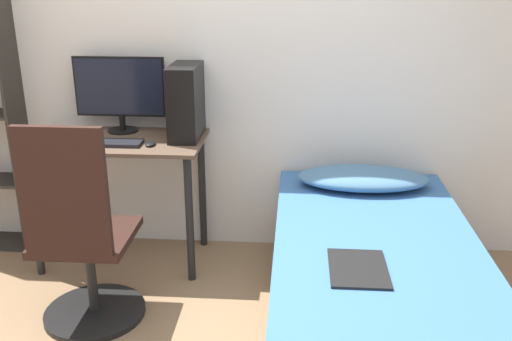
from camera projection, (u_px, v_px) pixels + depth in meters
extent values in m
cube|color=silver|center=(209.00, 47.00, 3.33)|extent=(8.00, 0.05, 2.50)
cube|color=brown|center=(117.00, 141.00, 3.26)|extent=(0.99, 0.54, 0.02)
cylinder|color=black|center=(34.00, 215.00, 3.21)|extent=(0.04, 0.04, 0.74)
cylinder|color=black|center=(190.00, 220.00, 3.15)|extent=(0.04, 0.04, 0.74)
cylinder|color=black|center=(64.00, 187.00, 3.62)|extent=(0.04, 0.04, 0.74)
cylinder|color=black|center=(202.00, 191.00, 3.56)|extent=(0.04, 0.04, 0.74)
cube|color=#2D2823|center=(16.00, 114.00, 3.40)|extent=(0.02, 0.24, 1.72)
cylinder|color=black|center=(95.00, 312.00, 2.94)|extent=(0.51, 0.51, 0.03)
cylinder|color=black|center=(91.00, 276.00, 2.86)|extent=(0.05, 0.05, 0.40)
cube|color=black|center=(87.00, 237.00, 2.79)|extent=(0.44, 0.44, 0.04)
cube|color=black|center=(63.00, 192.00, 2.49)|extent=(0.40, 0.04, 0.60)
cube|color=#4C3D2D|center=(374.00, 324.00, 2.67)|extent=(0.97, 2.04, 0.23)
cube|color=#38669E|center=(378.00, 277.00, 2.58)|extent=(0.94, 2.00, 0.28)
ellipsoid|color=teal|center=(363.00, 178.00, 3.23)|extent=(0.74, 0.36, 0.11)
cube|color=black|center=(358.00, 268.00, 2.37)|extent=(0.24, 0.32, 0.01)
cylinder|color=black|center=(123.00, 130.00, 3.41)|extent=(0.18, 0.18, 0.01)
cylinder|color=black|center=(122.00, 122.00, 3.39)|extent=(0.04, 0.04, 0.09)
cube|color=black|center=(120.00, 87.00, 3.32)|extent=(0.54, 0.01, 0.35)
cube|color=black|center=(119.00, 87.00, 3.31)|extent=(0.52, 0.01, 0.33)
cube|color=black|center=(103.00, 143.00, 3.15)|extent=(0.43, 0.13, 0.02)
cube|color=black|center=(186.00, 102.00, 3.22)|extent=(0.16, 0.35, 0.42)
ellipsoid|color=black|center=(150.00, 144.00, 3.13)|extent=(0.06, 0.09, 0.02)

